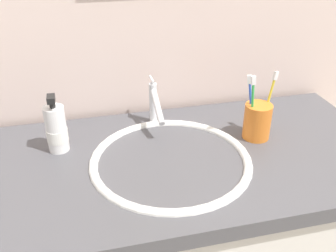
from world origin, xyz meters
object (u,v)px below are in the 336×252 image
at_px(toothbrush_yellow, 269,99).
at_px(toothbrush_green, 252,104).
at_px(soap_dispenser, 56,129).
at_px(faucet, 155,103).
at_px(toothbrush_cup, 257,121).
at_px(toothbrush_blue, 251,102).

bearing_deg(toothbrush_yellow, toothbrush_green, -160.88).
bearing_deg(soap_dispenser, faucet, 14.64).
relative_size(toothbrush_green, soap_dispenser, 1.13).
bearing_deg(toothbrush_green, faucet, 149.52).
bearing_deg(toothbrush_cup, toothbrush_blue, 148.19).
height_order(faucet, toothbrush_green, toothbrush_green).
distance_m(faucet, toothbrush_blue, 0.28).
height_order(toothbrush_blue, soap_dispenser, toothbrush_blue).
distance_m(toothbrush_cup, toothbrush_green, 0.07).
relative_size(faucet, toothbrush_cup, 1.59).
xyz_separation_m(toothbrush_yellow, toothbrush_blue, (-0.06, -0.00, -0.00)).
bearing_deg(toothbrush_cup, toothbrush_green, -167.11).
bearing_deg(soap_dispenser, toothbrush_blue, -5.54).
distance_m(toothbrush_cup, toothbrush_yellow, 0.07).
xyz_separation_m(toothbrush_cup, toothbrush_yellow, (0.04, 0.02, 0.06)).
xyz_separation_m(toothbrush_yellow, toothbrush_green, (-0.06, -0.02, 0.00)).
distance_m(faucet, toothbrush_cup, 0.31).
distance_m(toothbrush_blue, soap_dispenser, 0.54).
bearing_deg(toothbrush_green, toothbrush_yellow, 19.12).
bearing_deg(toothbrush_yellow, toothbrush_cup, -156.87).
height_order(toothbrush_cup, soap_dispenser, soap_dispenser).
height_order(toothbrush_cup, toothbrush_blue, toothbrush_blue).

